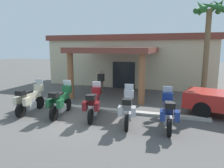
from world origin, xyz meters
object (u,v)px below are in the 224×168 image
(motorcycle_cream, at_px, (30,99))
(palm_tree_near_portico, at_px, (209,25))
(motorcycle_green, at_px, (61,101))
(pedestrian, at_px, (101,80))
(motorcycle_blue, at_px, (168,112))
(motel_building, at_px, (132,59))
(motorcycle_maroon, at_px, (94,104))
(motorcycle_silver, at_px, (128,108))

(motorcycle_cream, relative_size, palm_tree_near_portico, 0.35)
(motorcycle_green, xyz_separation_m, pedestrian, (-0.01, 5.49, 0.23))
(motorcycle_blue, xyz_separation_m, palm_tree_near_portico, (1.93, 6.59, 3.95))
(motel_building, xyz_separation_m, palm_tree_near_portico, (5.80, -3.91, 2.49))
(motorcycle_green, height_order, pedestrian, same)
(motel_building, bearing_deg, pedestrian, -102.65)
(motorcycle_green, relative_size, palm_tree_near_portico, 0.35)
(motel_building, xyz_separation_m, pedestrian, (-1.16, -4.83, -1.24))
(motorcycle_cream, bearing_deg, palm_tree_near_portico, -56.14)
(motel_building, relative_size, palm_tree_near_portico, 2.24)
(motorcycle_green, bearing_deg, motorcycle_maroon, -93.33)
(palm_tree_near_portico, bearing_deg, motel_building, 146.02)
(motorcycle_silver, bearing_deg, pedestrian, 20.51)
(palm_tree_near_portico, bearing_deg, motorcycle_cream, -142.95)
(motorcycle_green, distance_m, motorcycle_maroon, 1.68)
(motel_building, relative_size, motorcycle_silver, 6.43)
(motorcycle_maroon, bearing_deg, palm_tree_near_portico, -51.83)
(motel_building, distance_m, motorcycle_silver, 10.80)
(palm_tree_near_portico, bearing_deg, motorcycle_green, -137.31)
(motorcycle_blue, bearing_deg, motorcycle_green, 80.80)
(motorcycle_cream, relative_size, motorcycle_green, 1.00)
(pedestrian, bearing_deg, motorcycle_green, 142.86)
(motorcycle_maroon, relative_size, motorcycle_blue, 0.99)
(motorcycle_maroon, relative_size, motorcycle_silver, 1.00)
(motorcycle_green, bearing_deg, palm_tree_near_portico, -53.66)
(motorcycle_cream, bearing_deg, motorcycle_silver, -93.72)
(motorcycle_maroon, bearing_deg, motorcycle_blue, -106.49)
(motorcycle_cream, xyz_separation_m, pedestrian, (1.67, 5.59, 0.23))
(motorcycle_green, bearing_deg, motorcycle_silver, -98.85)
(palm_tree_near_portico, bearing_deg, motorcycle_silver, -118.78)
(motorcycle_cream, height_order, pedestrian, same)
(motorcycle_silver, bearing_deg, motel_building, 1.60)
(motorcycle_silver, height_order, motorcycle_blue, same)
(motorcycle_green, height_order, motorcycle_maroon, same)
(motel_building, distance_m, palm_tree_near_portico, 7.42)
(motorcycle_blue, xyz_separation_m, pedestrian, (-5.03, 5.67, 0.23))
(motorcycle_green, xyz_separation_m, motorcycle_maroon, (1.67, 0.09, 0.00))
(motorcycle_green, xyz_separation_m, motorcycle_silver, (3.35, -0.15, 0.00))
(palm_tree_near_portico, bearing_deg, motorcycle_blue, -106.32)
(motorcycle_cream, distance_m, motorcycle_blue, 6.70)
(motorcycle_cream, relative_size, pedestrian, 1.38)
(motorcycle_maroon, distance_m, motorcycle_silver, 1.69)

